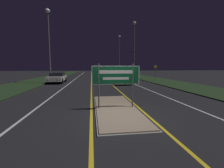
% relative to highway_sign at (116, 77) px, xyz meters
% --- Properties ---
extents(ground_plane, '(160.00, 160.00, 0.00)m').
position_rel_highway_sign_xyz_m(ground_plane, '(0.00, -1.04, -1.71)').
color(ground_plane, black).
extents(median_island, '(2.17, 6.14, 0.10)m').
position_rel_highway_sign_xyz_m(median_island, '(0.00, 0.00, -1.66)').
color(median_island, '#999993').
rests_on(median_island, ground_plane).
extents(verge_left, '(5.00, 100.00, 0.08)m').
position_rel_highway_sign_xyz_m(verge_left, '(-9.50, 18.96, -1.67)').
color(verge_left, '#1E3319').
rests_on(verge_left, ground_plane).
extents(verge_right, '(5.00, 100.00, 0.08)m').
position_rel_highway_sign_xyz_m(verge_right, '(9.50, 18.96, -1.67)').
color(verge_right, '#1E3319').
rests_on(verge_right, ground_plane).
extents(centre_line_yellow_left, '(0.12, 70.00, 0.01)m').
position_rel_highway_sign_xyz_m(centre_line_yellow_left, '(-1.28, 23.96, -1.70)').
color(centre_line_yellow_left, gold).
rests_on(centre_line_yellow_left, ground_plane).
extents(centre_line_yellow_right, '(0.12, 70.00, 0.01)m').
position_rel_highway_sign_xyz_m(centre_line_yellow_right, '(1.28, 23.96, -1.70)').
color(centre_line_yellow_right, gold).
rests_on(centre_line_yellow_right, ground_plane).
extents(lane_line_white_left, '(0.12, 70.00, 0.01)m').
position_rel_highway_sign_xyz_m(lane_line_white_left, '(-4.20, 23.96, -1.70)').
color(lane_line_white_left, silver).
rests_on(lane_line_white_left, ground_plane).
extents(lane_line_white_right, '(0.12, 70.00, 0.01)m').
position_rel_highway_sign_xyz_m(lane_line_white_right, '(4.20, 23.96, -1.70)').
color(lane_line_white_right, silver).
rests_on(lane_line_white_right, ground_plane).
extents(edge_line_white_left, '(0.10, 70.00, 0.01)m').
position_rel_highway_sign_xyz_m(edge_line_white_left, '(-7.20, 23.96, -1.70)').
color(edge_line_white_left, silver).
rests_on(edge_line_white_left, ground_plane).
extents(edge_line_white_right, '(0.10, 70.00, 0.01)m').
position_rel_highway_sign_xyz_m(edge_line_white_right, '(7.20, 23.96, -1.70)').
color(edge_line_white_right, silver).
rests_on(edge_line_white_right, ground_plane).
extents(highway_sign, '(2.46, 0.07, 2.27)m').
position_rel_highway_sign_xyz_m(highway_sign, '(0.00, 0.00, 0.00)').
color(highway_sign, '#56565B').
rests_on(highway_sign, median_island).
extents(streetlight_left_near, '(0.61, 0.61, 9.60)m').
position_rel_highway_sign_xyz_m(streetlight_left_near, '(-6.67, 13.34, 4.90)').
color(streetlight_left_near, '#56565B').
rests_on(streetlight_left_near, ground_plane).
extents(streetlight_right_near, '(0.58, 0.58, 9.97)m').
position_rel_highway_sign_xyz_m(streetlight_right_near, '(6.19, 18.39, 4.94)').
color(streetlight_right_near, '#56565B').
rests_on(streetlight_right_near, ground_plane).
extents(streetlight_right_far, '(0.63, 0.63, 10.93)m').
position_rel_highway_sign_xyz_m(streetlight_right_far, '(6.62, 34.77, 5.78)').
color(streetlight_right_far, '#56565B').
rests_on(streetlight_right_far, ground_plane).
extents(car_receding_0, '(1.94, 4.34, 1.29)m').
position_rel_highway_sign_xyz_m(car_receding_0, '(2.69, 11.48, -1.01)').
color(car_receding_0, silver).
rests_on(car_receding_0, ground_plane).
extents(car_receding_1, '(1.86, 4.47, 1.42)m').
position_rel_highway_sign_xyz_m(car_receding_1, '(2.65, 22.96, -0.96)').
color(car_receding_1, navy).
rests_on(car_receding_1, ground_plane).
extents(car_receding_2, '(2.03, 4.14, 1.40)m').
position_rel_highway_sign_xyz_m(car_receding_2, '(2.31, 35.62, -0.96)').
color(car_receding_2, '#B7B7BC').
rests_on(car_receding_2, ground_plane).
extents(car_approaching_0, '(2.01, 4.52, 1.36)m').
position_rel_highway_sign_xyz_m(car_approaching_0, '(-5.97, 13.95, -0.96)').
color(car_approaching_0, silver).
rests_on(car_approaching_0, ground_plane).
extents(warning_sign, '(0.60, 0.06, 2.45)m').
position_rel_highway_sign_xyz_m(warning_sign, '(9.04, 15.65, -0.15)').
color(warning_sign, '#56565B').
rests_on(warning_sign, verge_right).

